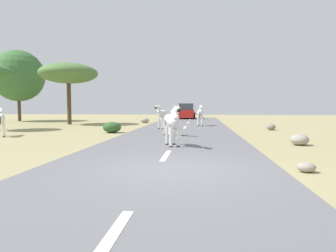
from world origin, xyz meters
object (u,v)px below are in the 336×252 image
rock_4 (300,140)px  tree_2 (18,76)px  zebra_0 (163,114)px  rock_0 (271,127)px  bush_0 (112,127)px  rock_1 (306,167)px  zebra_4 (1,119)px  rock_2 (145,120)px  zebra_1 (200,113)px  zebra_3 (170,119)px  zebra_2 (173,121)px  tree_3 (68,74)px  car_0 (186,112)px

rock_4 → tree_2: bearing=142.7°
zebra_0 → rock_0: zebra_0 is taller
bush_0 → rock_1: bush_0 is taller
zebra_4 → rock_2: zebra_4 is taller
zebra_4 → rock_1: (12.51, -7.18, -0.78)m
rock_4 → rock_1: bearing=-105.6°
zebra_0 → zebra_1: 4.06m
zebra_3 → rock_4: size_ratio=1.84×
zebra_0 → rock_2: size_ratio=2.03×
zebra_2 → bush_0: (-4.02, 5.85, -0.66)m
rock_0 → rock_1: rock_0 is taller
zebra_0 → rock_0: size_ratio=2.66×
zebra_3 → rock_0: bearing=-171.0°
rock_1 → rock_0: bearing=80.9°
tree_2 → rock_4: (21.81, -16.59, -4.27)m
rock_1 → tree_2: bearing=133.2°
rock_2 → rock_4: rock_2 is taller
zebra_0 → rock_4: zebra_0 is taller
rock_0 → rock_2: (-9.40, 7.24, 0.02)m
tree_2 → rock_1: size_ratio=16.35×
rock_0 → rock_2: rock_2 is taller
tree_3 → zebra_3: bearing=-44.7°
zebra_3 → zebra_0: bearing=-107.1°
zebra_1 → zebra_4: zebra_1 is taller
zebra_0 → tree_2: bearing=-8.8°
tree_2 → rock_4: tree_2 is taller
bush_0 → tree_2: bearing=137.2°
tree_2 → rock_4: 27.73m
bush_0 → rock_0: (9.52, 2.84, -0.11)m
zebra_4 → rock_0: 15.53m
car_0 → rock_4: bearing=-76.3°
rock_1 → rock_4: bearing=74.4°
rock_1 → rock_4: (1.43, 5.12, 0.10)m
zebra_1 → zebra_2: 11.74m
zebra_3 → rock_0: (6.01, 4.64, -0.68)m
car_0 → tree_2: 17.96m
tree_3 → rock_4: (14.65, -12.03, -3.95)m
zebra_4 → bush_0: 5.68m
zebra_2 → zebra_3: bearing=-101.1°
zebra_2 → tree_2: tree_2 is taller
zebra_0 → zebra_1: (2.45, 3.23, 0.01)m
zebra_0 → tree_3: size_ratio=0.32×
zebra_0 → rock_2: 7.92m
rock_4 → car_0: bearing=103.3°
zebra_1 → rock_4: bearing=-65.5°
tree_3 → rock_4: 19.36m
rock_0 → zebra_0: bearing=-178.1°
zebra_3 → zebra_4: zebra_4 is taller
tree_2 → tree_3: 8.49m
zebra_3 → tree_3: tree_3 is taller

